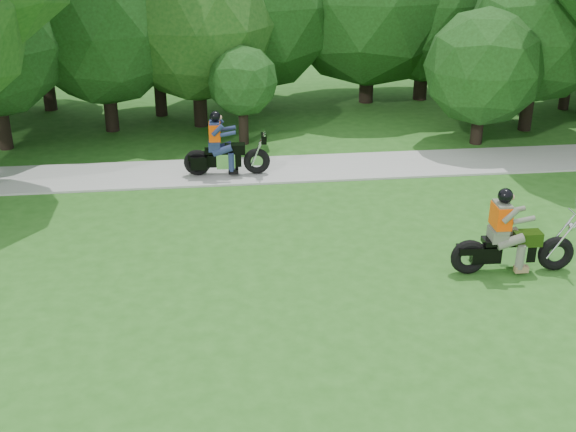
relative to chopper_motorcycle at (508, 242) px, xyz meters
name	(u,v)px	position (x,y,z in m)	size (l,w,h in m)	color
ground	(392,311)	(-2.75, -1.28, -0.70)	(100.00, 100.00, 0.00)	#265B1A
walkway	(324,167)	(-2.75, 6.72, -0.67)	(60.00, 2.20, 0.06)	#9F9F9A
tree_line	(306,9)	(-2.37, 13.33, 2.91)	(38.76, 11.99, 7.48)	black
chopper_motorcycle	(508,242)	(0.00, 0.00, 0.00)	(2.65, 0.71, 1.90)	black
touring_motorcycle	(221,152)	(-5.72, 6.40, 0.03)	(2.43, 0.74, 1.85)	black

